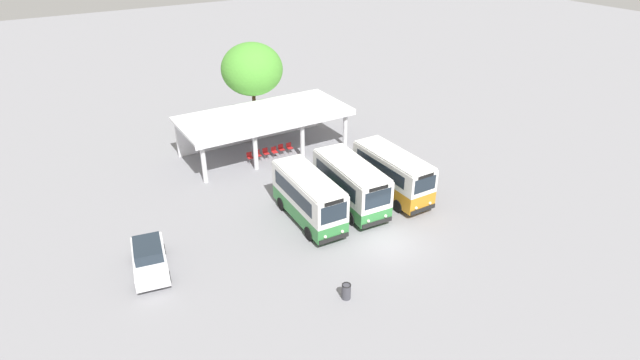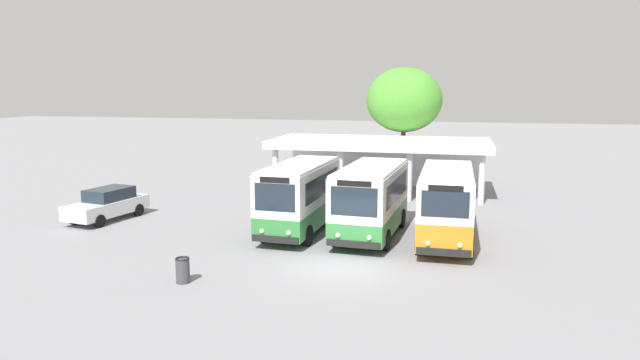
# 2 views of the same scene
# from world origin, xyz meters

# --- Properties ---
(ground_plane) EXTENTS (180.00, 180.00, 0.00)m
(ground_plane) POSITION_xyz_m (0.00, 0.00, 0.00)
(ground_plane) COLOR gray
(city_bus_nearest_orange) EXTENTS (2.48, 6.71, 3.24)m
(city_bus_nearest_orange) POSITION_xyz_m (-2.85, 4.70, 1.79)
(city_bus_nearest_orange) COLOR black
(city_bus_nearest_orange) RESTS_ON ground
(city_bus_second_in_row) EXTENTS (2.76, 6.80, 3.22)m
(city_bus_second_in_row) POSITION_xyz_m (0.47, 4.78, 1.78)
(city_bus_second_in_row) COLOR black
(city_bus_second_in_row) RESTS_ON ground
(city_bus_middle_cream) EXTENTS (2.29, 6.73, 3.23)m
(city_bus_middle_cream) POSITION_xyz_m (3.78, 4.51, 1.78)
(city_bus_middle_cream) COLOR black
(city_bus_middle_cream) RESTS_ON ground
(parked_car_flank) EXTENTS (2.52, 4.62, 1.62)m
(parked_car_flank) POSITION_xyz_m (-13.06, 4.82, 0.83)
(parked_car_flank) COLOR black
(parked_car_flank) RESTS_ON ground
(terminal_canopy) EXTENTS (13.70, 6.18, 3.40)m
(terminal_canopy) POSITION_xyz_m (-0.58, 16.37, 2.67)
(terminal_canopy) COLOR silver
(terminal_canopy) RESTS_ON ground
(waiting_chair_end_by_column) EXTENTS (0.45, 0.45, 0.86)m
(waiting_chair_end_by_column) POSITION_xyz_m (-2.60, 14.51, 0.52)
(waiting_chair_end_by_column) COLOR slate
(waiting_chair_end_by_column) RESTS_ON ground
(waiting_chair_second_from_end) EXTENTS (0.45, 0.45, 0.86)m
(waiting_chair_second_from_end) POSITION_xyz_m (-1.88, 14.55, 0.52)
(waiting_chair_second_from_end) COLOR slate
(waiting_chair_second_from_end) RESTS_ON ground
(waiting_chair_middle_seat) EXTENTS (0.45, 0.45, 0.86)m
(waiting_chair_middle_seat) POSITION_xyz_m (-1.17, 14.56, 0.52)
(waiting_chair_middle_seat) COLOR slate
(waiting_chair_middle_seat) RESTS_ON ground
(waiting_chair_fourth_seat) EXTENTS (0.45, 0.45, 0.86)m
(waiting_chair_fourth_seat) POSITION_xyz_m (-0.45, 14.43, 0.52)
(waiting_chair_fourth_seat) COLOR slate
(waiting_chair_fourth_seat) RESTS_ON ground
(waiting_chair_fifth_seat) EXTENTS (0.45, 0.45, 0.86)m
(waiting_chair_fifth_seat) POSITION_xyz_m (0.26, 14.59, 0.52)
(waiting_chair_fifth_seat) COLOR slate
(waiting_chair_fifth_seat) RESTS_ON ground
(waiting_chair_far_end_seat) EXTENTS (0.45, 0.45, 0.86)m
(waiting_chair_far_end_seat) POSITION_xyz_m (0.97, 14.50, 0.52)
(waiting_chair_far_end_seat) COLOR slate
(waiting_chair_far_end_seat) RESTS_ON ground
(roadside_tree_behind_canopy) EXTENTS (5.29, 5.29, 8.04)m
(roadside_tree_behind_canopy) POSITION_xyz_m (0.49, 20.05, 5.78)
(roadside_tree_behind_canopy) COLOR brown
(roadside_tree_behind_canopy) RESTS_ON ground
(litter_bin_apron) EXTENTS (0.49, 0.49, 0.90)m
(litter_bin_apron) POSITION_xyz_m (-4.97, -2.85, 0.46)
(litter_bin_apron) COLOR #3F3F47
(litter_bin_apron) RESTS_ON ground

